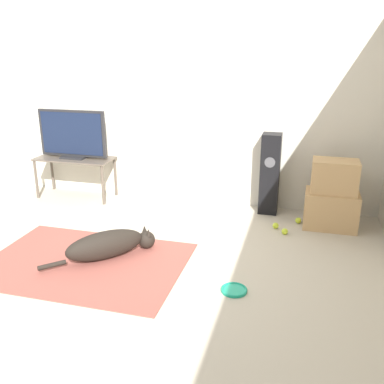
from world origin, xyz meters
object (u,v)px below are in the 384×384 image
at_px(floor_speaker, 270,174).
at_px(tv_stand, 75,163).
at_px(dog, 109,245).
at_px(tv, 72,135).
at_px(cardboard_box_lower, 331,210).
at_px(cardboard_box_upper, 335,176).
at_px(frisbee, 234,290).
at_px(tennis_ball_near_speaker, 285,231).
at_px(tennis_ball_loose_on_carpet, 298,220).
at_px(tennis_ball_by_boxes, 276,226).

relative_size(floor_speaker, tv_stand, 0.95).
distance_m(dog, tv_stand, 1.92).
bearing_deg(tv, cardboard_box_lower, -3.46).
xyz_separation_m(cardboard_box_upper, tv, (-3.17, 0.20, 0.24)).
height_order(frisbee, tennis_ball_near_speaker, tennis_ball_near_speaker).
bearing_deg(cardboard_box_lower, tennis_ball_loose_on_carpet, 177.39).
xyz_separation_m(cardboard_box_lower, floor_speaker, (-0.69, 0.28, 0.27)).
xyz_separation_m(cardboard_box_upper, tennis_ball_by_boxes, (-0.56, -0.19, -0.54)).
relative_size(dog, cardboard_box_lower, 1.48).
bearing_deg(tv_stand, tennis_ball_loose_on_carpet, -3.50).
xyz_separation_m(floor_speaker, tennis_ball_by_boxes, (0.13, -0.47, -0.44)).
distance_m(dog, floor_speaker, 2.07).
xyz_separation_m(tv_stand, tennis_ball_by_boxes, (2.61, -0.39, -0.42)).
bearing_deg(frisbee, dog, 167.72).
bearing_deg(tennis_ball_loose_on_carpet, cardboard_box_upper, -3.34).
distance_m(tv, tennis_ball_loose_on_carpet, 2.95).
distance_m(dog, tv, 2.01).
bearing_deg(floor_speaker, tennis_ball_loose_on_carpet, -35.62).
height_order(tv_stand, tennis_ball_loose_on_carpet, tv_stand).
distance_m(cardboard_box_lower, tv_stand, 3.18).
bearing_deg(dog, tennis_ball_near_speaker, 32.03).
bearing_deg(frisbee, tennis_ball_by_boxes, 80.81).
bearing_deg(tennis_ball_by_boxes, frisbee, -99.19).
relative_size(cardboard_box_lower, tennis_ball_by_boxes, 8.47).
distance_m(cardboard_box_lower, tennis_ball_loose_on_carpet, 0.37).
height_order(floor_speaker, tennis_ball_loose_on_carpet, floor_speaker).
distance_m(frisbee, tennis_ball_loose_on_carpet, 1.64).
bearing_deg(frisbee, tv, 143.71).
height_order(tennis_ball_near_speaker, tennis_ball_loose_on_carpet, same).
relative_size(cardboard_box_upper, tv, 0.52).
bearing_deg(tennis_ball_loose_on_carpet, tv_stand, 176.50).
xyz_separation_m(cardboard_box_upper, tennis_ball_loose_on_carpet, (-0.33, 0.02, -0.54)).
bearing_deg(tennis_ball_by_boxes, tennis_ball_loose_on_carpet, 42.54).
bearing_deg(cardboard_box_upper, tv, 176.47).
height_order(dog, tennis_ball_near_speaker, dog).
bearing_deg(frisbee, tennis_ball_loose_on_carpet, 73.97).
bearing_deg(dog, tv, 128.17).
distance_m(cardboard_box_lower, tennis_ball_by_boxes, 0.62).
height_order(floor_speaker, tennis_ball_by_boxes, floor_speaker).
relative_size(floor_speaker, tennis_ball_by_boxes, 14.31).
xyz_separation_m(cardboard_box_lower, cardboard_box_upper, (0.00, -0.00, 0.38)).
distance_m(cardboard_box_upper, tennis_ball_loose_on_carpet, 0.64).
distance_m(dog, tennis_ball_by_boxes, 1.81).
xyz_separation_m(tennis_ball_by_boxes, tennis_ball_loose_on_carpet, (0.23, 0.21, 0.00)).
height_order(dog, tv, tv).
bearing_deg(dog, tv_stand, 128.23).
distance_m(frisbee, floor_speaker, 1.89).
relative_size(dog, tennis_ball_near_speaker, 12.54).
height_order(floor_speaker, tv, tv).
xyz_separation_m(tv, tennis_ball_near_speaker, (2.71, -0.52, -0.79)).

